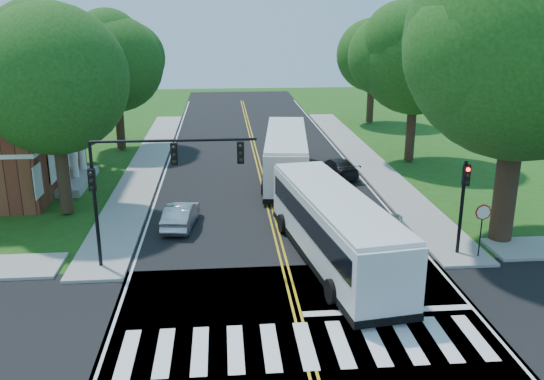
{
  "coord_description": "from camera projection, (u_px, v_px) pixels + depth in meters",
  "views": [
    {
      "loc": [
        -2.66,
        -17.59,
        10.91
      ],
      "look_at": [
        -0.24,
        9.88,
        2.4
      ],
      "focal_mm": 38.0,
      "sensor_mm": 36.0,
      "label": 1
    }
  ],
  "objects": [
    {
      "name": "bus_lead",
      "position": [
        334.0,
        227.0,
        25.87
      ],
      "size": [
        4.42,
        12.61,
        3.2
      ],
      "rotation": [
        0.0,
        0.0,
        3.29
      ],
      "color": "silver",
      "rests_on": "road"
    },
    {
      "name": "hatchback",
      "position": [
        181.0,
        215.0,
        30.42
      ],
      "size": [
        1.92,
        4.16,
        1.32
      ],
      "primitive_type": "imported",
      "rotation": [
        0.0,
        0.0,
        3.01
      ],
      "color": "#A2A4A9",
      "rests_on": "road"
    },
    {
      "name": "edge_line_e",
      "position": [
        354.0,
        170.0,
        41.69
      ],
      "size": [
        0.12,
        70.0,
        0.01
      ],
      "primitive_type": "cube",
      "color": "silver",
      "rests_on": "road"
    },
    {
      "name": "tree_west_far",
      "position": [
        115.0,
        64.0,
        45.75
      ],
      "size": [
        7.6,
        7.6,
        10.67
      ],
      "color": "black",
      "rests_on": "ground"
    },
    {
      "name": "bus_follow",
      "position": [
        286.0,
        154.0,
        39.05
      ],
      "size": [
        4.09,
        12.65,
        3.22
      ],
      "rotation": [
        0.0,
        0.0,
        3.03
      ],
      "color": "silver",
      "rests_on": "road"
    },
    {
      "name": "dark_sedan",
      "position": [
        337.0,
        167.0,
        39.93
      ],
      "size": [
        2.74,
        4.68,
        1.27
      ],
      "primitive_type": "imported",
      "rotation": [
        0.0,
        0.0,
        3.37
      ],
      "color": "black",
      "rests_on": "road"
    },
    {
      "name": "sidewalk_nw",
      "position": [
        148.0,
        163.0,
        43.26
      ],
      "size": [
        2.6,
        40.0,
        0.15
      ],
      "primitive_type": "cube",
      "color": "gray",
      "rests_on": "ground"
    },
    {
      "name": "crosswalk",
      "position": [
        306.0,
        345.0,
        19.71
      ],
      "size": [
        12.6,
        3.0,
        0.01
      ],
      "primitive_type": "cube",
      "color": "silver",
      "rests_on": "road"
    },
    {
      "name": "signal_nw",
      "position": [
        148.0,
        173.0,
        24.52
      ],
      "size": [
        7.15,
        0.46,
        5.66
      ],
      "color": "black",
      "rests_on": "ground"
    },
    {
      "name": "signal_ne",
      "position": [
        463.0,
        196.0,
        26.13
      ],
      "size": [
        0.3,
        0.46,
        4.4
      ],
      "color": "black",
      "rests_on": "ground"
    },
    {
      "name": "center_line",
      "position": [
        260.0,
        172.0,
        41.12
      ],
      "size": [
        0.36,
        70.0,
        0.01
      ],
      "primitive_type": "cube",
      "color": "gold",
      "rests_on": "road"
    },
    {
      "name": "tree_west_near",
      "position": [
        53.0,
        80.0,
        30.33
      ],
      "size": [
        8.0,
        8.0,
        11.4
      ],
      "color": "black",
      "rests_on": "ground"
    },
    {
      "name": "edge_line_w",
      "position": [
        164.0,
        174.0,
        40.55
      ],
      "size": [
        0.12,
        70.0,
        0.01
      ],
      "primitive_type": "cube",
      "color": "silver",
      "rests_on": "road"
    },
    {
      "name": "tree_ne_big",
      "position": [
        524.0,
        43.0,
        25.89
      ],
      "size": [
        10.8,
        10.8,
        14.91
      ],
      "color": "black",
      "rests_on": "ground"
    },
    {
      "name": "ground",
      "position": [
        303.0,
        338.0,
        20.19
      ],
      "size": [
        140.0,
        140.0,
        0.0
      ],
      "primitive_type": "plane",
      "color": "#1D4A12",
      "rests_on": "ground"
    },
    {
      "name": "tree_east_mid",
      "position": [
        416.0,
        57.0,
        41.68
      ],
      "size": [
        8.4,
        8.4,
        11.93
      ],
      "color": "black",
      "rests_on": "ground"
    },
    {
      "name": "suv",
      "position": [
        379.0,
        229.0,
        28.3
      ],
      "size": [
        3.61,
        5.66,
        1.45
      ],
      "primitive_type": "imported",
      "rotation": [
        0.0,
        0.0,
        2.9
      ],
      "color": "silver",
      "rests_on": "road"
    },
    {
      "name": "road",
      "position": [
        265.0,
        188.0,
        37.32
      ],
      "size": [
        14.0,
        96.0,
        0.01
      ],
      "primitive_type": "cube",
      "color": "black",
      "rests_on": "ground"
    },
    {
      "name": "stop_sign",
      "position": [
        483.0,
        218.0,
        26.03
      ],
      "size": [
        0.76,
        0.08,
        2.53
      ],
      "color": "black",
      "rests_on": "ground"
    },
    {
      "name": "stop_bar",
      "position": [
        388.0,
        310.0,
        22.0
      ],
      "size": [
        6.6,
        0.4,
        0.01
      ],
      "primitive_type": "cube",
      "color": "silver",
      "rests_on": "road"
    },
    {
      "name": "cross_road",
      "position": [
        303.0,
        337.0,
        20.19
      ],
      "size": [
        60.0,
        12.0,
        0.01
      ],
      "primitive_type": "cube",
      "color": "black",
      "rests_on": "ground"
    },
    {
      "name": "tree_east_far",
      "position": [
        373.0,
        55.0,
        57.29
      ],
      "size": [
        7.2,
        7.2,
        10.34
      ],
      "color": "black",
      "rests_on": "ground"
    },
    {
      "name": "sidewalk_ne",
      "position": [
        364.0,
        159.0,
        44.66
      ],
      "size": [
        2.6,
        40.0,
        0.15
      ],
      "primitive_type": "cube",
      "color": "gray",
      "rests_on": "ground"
    }
  ]
}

